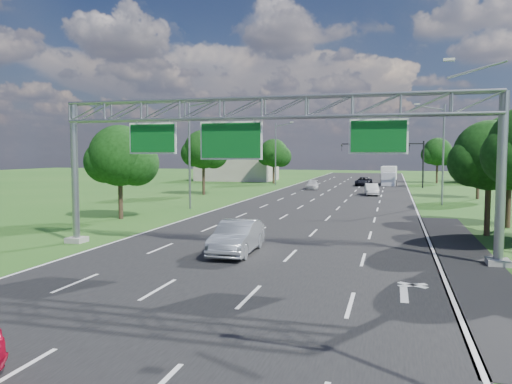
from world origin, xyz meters
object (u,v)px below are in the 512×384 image
(traffic_signal, at_px, (399,153))
(silver_sedan, at_px, (237,237))
(sign_gantry, at_px, (265,120))
(box_truck, at_px, (389,176))

(traffic_signal, bearing_deg, silver_sedan, -98.99)
(sign_gantry, relative_size, traffic_signal, 1.92)
(sign_gantry, height_order, box_truck, sign_gantry)
(silver_sedan, distance_m, box_truck, 61.21)
(sign_gantry, relative_size, box_truck, 2.92)
(traffic_signal, bearing_deg, sign_gantry, -97.68)
(sign_gantry, xyz_separation_m, silver_sedan, (-1.33, -0.61, -6.04))
(silver_sedan, bearing_deg, sign_gantry, 22.67)
(traffic_signal, distance_m, silver_sedan, 54.45)
(sign_gantry, bearing_deg, silver_sedan, -155.33)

